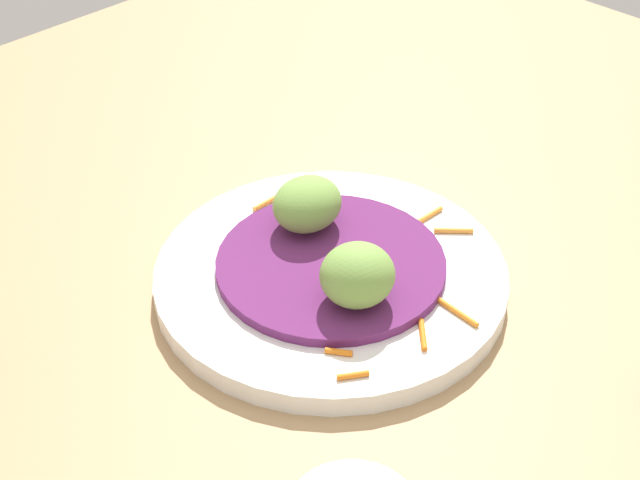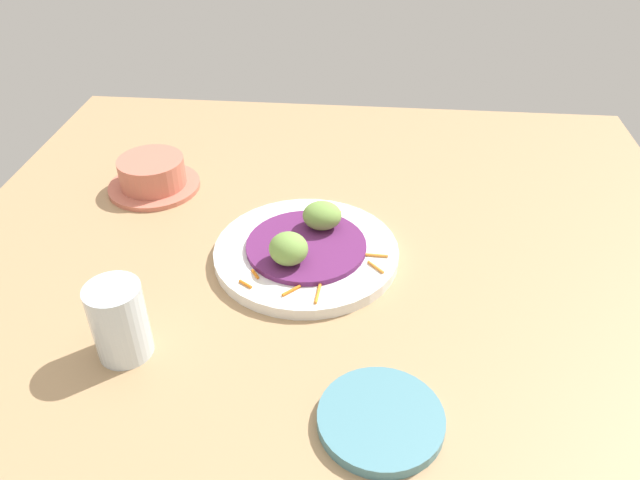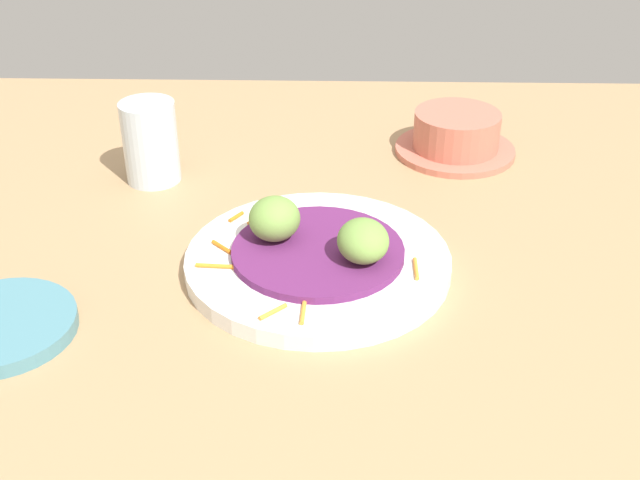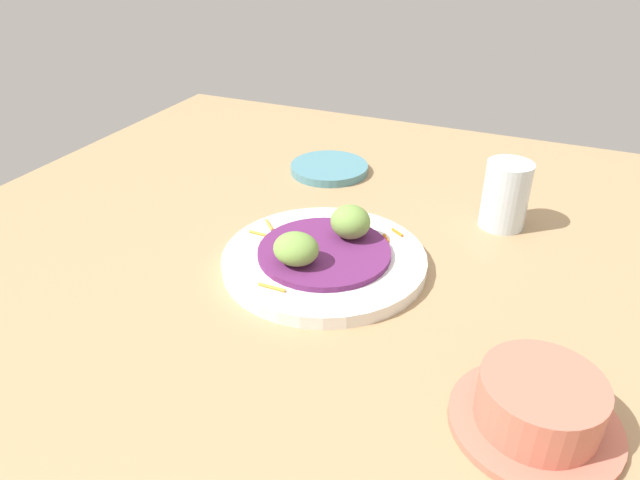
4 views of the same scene
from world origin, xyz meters
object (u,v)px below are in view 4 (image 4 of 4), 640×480
object	(u,v)px
water_glass	(506,195)
guac_scoop_center	(296,249)
main_plate	(324,260)
side_plate_small	(329,168)
guac_scoop_left	(350,222)
terracotta_bowl	(538,406)

from	to	relation	value
water_glass	guac_scoop_center	bearing A→B (deg)	49.21
main_plate	water_glass	size ratio (longest dim) A/B	2.70
side_plate_small	guac_scoop_center	bearing A→B (deg)	105.84
side_plate_small	water_glass	bearing A→B (deg)	165.79
guac_scoop_center	guac_scoop_left	bearing A→B (deg)	-113.17
side_plate_small	water_glass	xyz separation A→B (cm)	(-29.62, 7.50, 4.09)
main_plate	guac_scoop_left	distance (cm)	5.94
main_plate	terracotta_bowl	world-z (taller)	terracotta_bowl
guac_scoop_left	side_plate_small	size ratio (longest dim) A/B	0.39
terracotta_bowl	water_glass	xyz separation A→B (cm)	(8.18, -36.13, 2.37)
terracotta_bowl	water_glass	bearing A→B (deg)	-77.25
main_plate	water_glass	distance (cm)	27.59
guac_scoop_center	terracotta_bowl	size ratio (longest dim) A/B	0.37
main_plate	water_glass	world-z (taller)	water_glass
guac_scoop_center	water_glass	xyz separation A→B (cm)	(-20.69, -23.98, 0.39)
terracotta_bowl	water_glass	world-z (taller)	water_glass
guac_scoop_center	water_glass	distance (cm)	31.67
water_glass	guac_scoop_left	bearing A→B (deg)	42.25
terracotta_bowl	water_glass	distance (cm)	37.12
water_glass	terracotta_bowl	bearing A→B (deg)	102.75
water_glass	side_plate_small	bearing A→B (deg)	-14.21
guac_scoop_center	terracotta_bowl	distance (cm)	31.38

